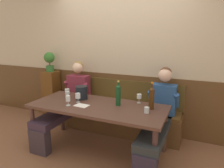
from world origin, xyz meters
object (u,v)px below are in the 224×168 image
at_px(ice_bucket, 81,93).
at_px(wine_glass_right_end, 68,94).
at_px(wine_bottle_clear_water, 118,95).
at_px(wine_glass_left_end, 139,97).
at_px(dining_table, 98,110).
at_px(wine_bottle_green_tall, 152,97).
at_px(wine_glass_near_bucket, 78,96).
at_px(potted_plant, 49,60).
at_px(wine_glass_center_front, 68,99).
at_px(water_tumbler_center, 147,110).
at_px(wine_glass_by_bottle, 67,92).
at_px(person_right_seat, 159,114).
at_px(wall_bench, 116,117).
at_px(person_center_right_seat, 68,101).

distance_m(ice_bucket, wine_glass_right_end, 0.22).
distance_m(wine_bottle_clear_water, wine_glass_left_end, 0.34).
bearing_deg(wine_glass_left_end, wine_bottle_clear_water, -138.22).
bearing_deg(dining_table, ice_bucket, 156.05).
height_order(wine_bottle_green_tall, wine_glass_near_bucket, wine_bottle_green_tall).
relative_size(dining_table, ice_bucket, 9.61).
xyz_separation_m(wine_glass_near_bucket, potted_plant, (-1.12, 0.74, 0.41)).
bearing_deg(dining_table, wine_bottle_clear_water, 22.13).
relative_size(wine_glass_center_front, potted_plant, 0.38).
distance_m(wine_bottle_clear_water, potted_plant, 1.87).
bearing_deg(water_tumbler_center, wine_glass_left_end, 120.60).
xyz_separation_m(wine_glass_by_bottle, wine_glass_center_front, (0.25, -0.33, 0.01)).
bearing_deg(ice_bucket, dining_table, -23.95).
distance_m(wine_glass_near_bucket, wine_glass_center_front, 0.19).
bearing_deg(potted_plant, wine_glass_left_end, -11.20).
bearing_deg(wine_glass_center_front, wine_bottle_clear_water, 23.91).
bearing_deg(ice_bucket, wine_bottle_green_tall, -0.37).
height_order(person_right_seat, water_tumbler_center, person_right_seat).
bearing_deg(wine_glass_by_bottle, wine_bottle_clear_water, -2.02).
height_order(wine_glass_by_bottle, wine_glass_center_front, wine_glass_center_front).
bearing_deg(wall_bench, potted_plant, 178.64).
height_order(person_center_right_seat, wine_glass_by_bottle, person_center_right_seat).
bearing_deg(potted_plant, wine_bottle_clear_water, -19.57).
height_order(person_right_seat, wine_bottle_clear_water, person_right_seat).
height_order(wine_bottle_green_tall, wine_glass_by_bottle, wine_bottle_green_tall).
distance_m(wine_bottle_green_tall, wine_glass_right_end, 1.32).
bearing_deg(wine_bottle_green_tall, wine_glass_by_bottle, -179.46).
distance_m(wine_glass_near_bucket, water_tumbler_center, 1.08).
relative_size(wine_glass_by_bottle, wine_glass_right_end, 1.05).
height_order(dining_table, wine_glass_right_end, wine_glass_right_end).
relative_size(wine_bottle_clear_water, water_tumbler_center, 4.62).
relative_size(person_center_right_seat, wine_bottle_green_tall, 3.34).
relative_size(wine_bottle_green_tall, wine_bottle_clear_water, 1.04).
xyz_separation_m(wine_bottle_green_tall, wine_glass_center_front, (-1.15, -0.34, -0.06)).
distance_m(ice_bucket, wine_bottle_green_tall, 1.14).
relative_size(wine_bottle_green_tall, potted_plant, 0.99).
relative_size(dining_table, wine_bottle_clear_water, 5.44).
distance_m(wall_bench, potted_plant, 1.74).
bearing_deg(dining_table, wine_glass_center_front, -154.83).
relative_size(person_center_right_seat, wine_glass_near_bucket, 8.89).
xyz_separation_m(dining_table, wine_bottle_clear_water, (0.28, 0.11, 0.24)).
relative_size(wall_bench, potted_plant, 5.93).
bearing_deg(wine_glass_center_front, wall_bench, 66.11).
xyz_separation_m(wall_bench, wine_glass_center_front, (-0.39, -0.88, 0.55)).
distance_m(person_right_seat, wine_bottle_green_tall, 0.34).
bearing_deg(water_tumbler_center, wine_bottle_clear_water, 164.05).
height_order(wine_bottle_green_tall, wine_glass_center_front, wine_bottle_green_tall).
bearing_deg(person_center_right_seat, wine_glass_center_front, -53.39).
bearing_deg(person_center_right_seat, ice_bucket, -20.72).
xyz_separation_m(wine_glass_by_bottle, water_tumbler_center, (1.38, -0.16, -0.05)).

